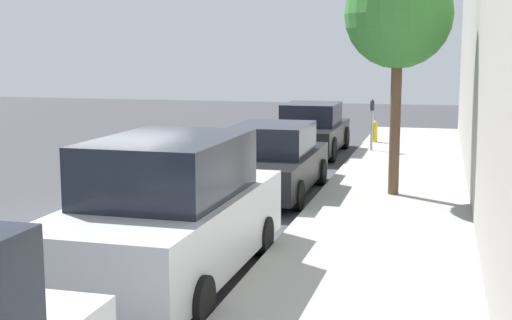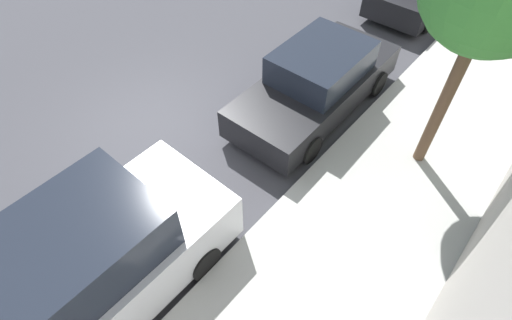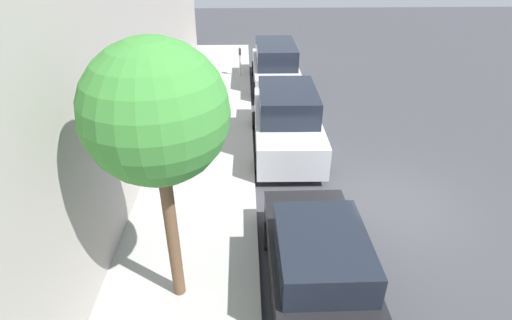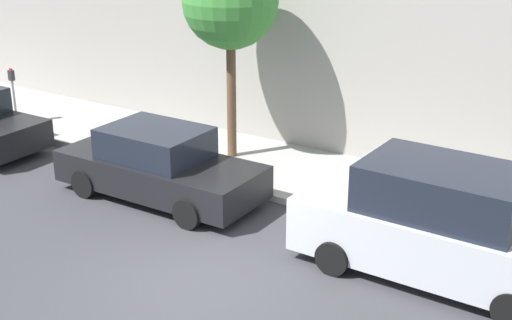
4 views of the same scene
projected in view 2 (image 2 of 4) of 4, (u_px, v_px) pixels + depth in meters
ground_plane at (153, 126)px, 9.04m from camera, size 60.00×60.00×0.00m
sidewalk at (344, 255)px, 6.86m from camera, size 3.07×32.00×0.15m
parked_suv_second at (79, 276)px, 5.71m from camera, size 2.08×4.83×1.98m
parked_sedan_third at (317, 82)px, 8.91m from camera, size 1.92×4.51×1.54m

